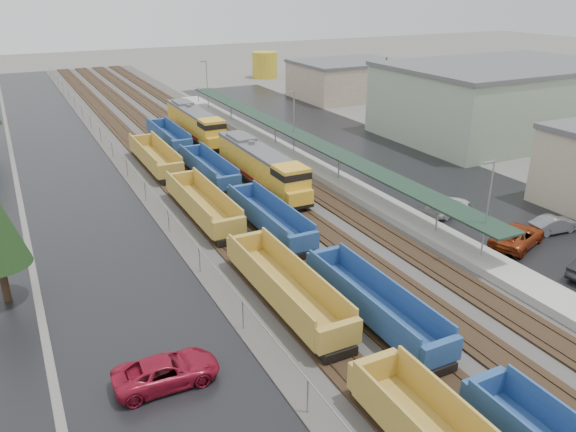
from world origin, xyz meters
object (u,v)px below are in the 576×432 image
locomotive_trail (196,123)px  parked_car_east_b (518,236)px  storage_tank (265,65)px  parked_car_east_e (554,225)px  parked_car_west_c (166,371)px  locomotive_lead (262,167)px  well_string_blue (313,255)px  parked_car_east_c (448,206)px  well_string_yellow (285,288)px

locomotive_trail → parked_car_east_b: (12.34, -42.57, -1.41)m
storage_tank → parked_car_east_e: storage_tank is taller
parked_car_west_c → storage_tank: bearing=-26.3°
locomotive_lead → parked_car_west_c: bearing=-123.8°
parked_car_west_c → locomotive_lead: bearing=-32.5°
locomotive_lead → storage_tank: size_ratio=3.31×
well_string_blue → parked_car_east_b: size_ratio=15.07×
locomotive_trail → parked_car_east_c: bearing=-70.9°
locomotive_lead → locomotive_trail: 21.00m
locomotive_trail → parked_car_east_e: bearing=-68.0°
locomotive_lead → parked_car_east_e: 27.18m
well_string_yellow → storage_tank: 94.36m
parked_car_east_c → parked_car_west_c: bearing=97.0°
well_string_blue → parked_car_west_c: 15.00m
parked_car_east_b → locomotive_trail: bearing=-4.4°
storage_tank → parked_car_east_c: storage_tank is taller
locomotive_trail → parked_car_west_c: bearing=-110.1°
locomotive_lead → locomotive_trail: size_ratio=1.00×
parked_car_east_b → parked_car_east_e: parked_car_east_b is taller
well_string_yellow → parked_car_west_c: 9.84m
well_string_blue → parked_car_west_c: (-12.93, -7.60, -0.38)m
locomotive_lead → parked_car_west_c: size_ratio=3.33×
well_string_blue → parked_car_east_c: well_string_blue is taller
locomotive_trail → locomotive_lead: bearing=-90.0°
locomotive_trail → storage_tank: (30.30, 44.03, 0.52)m
well_string_blue → parked_car_east_e: bearing=-9.2°
well_string_yellow → parked_car_east_e: well_string_yellow is taller
locomotive_trail → well_string_blue: (-4.00, -38.71, -1.08)m
storage_tank → parked_car_east_b: bearing=-101.7°
parked_car_east_c → storage_tank: bearing=-27.5°
parked_car_east_b → parked_car_east_e: bearing=-105.0°
well_string_yellow → locomotive_trail: bearing=79.3°
locomotive_lead → storage_tank: (30.30, 65.03, 0.52)m
well_string_blue → storage_tank: size_ratio=16.09×
locomotive_trail → parked_car_west_c: 49.33m
storage_tank → parked_car_east_c: 81.04m
parked_car_east_b → storage_tank: bearing=-32.3°
parked_car_west_c → parked_car_east_c: 31.15m
parked_car_east_b → well_string_yellow: bearing=68.4°
storage_tank → parked_car_east_c: (-18.24, -78.93, -1.97)m
locomotive_lead → parked_car_east_b: 24.89m
storage_tank → parked_car_east_b: 88.47m
locomotive_trail → parked_car_east_e: 45.45m
well_string_yellow → parked_car_east_c: (20.06, 7.29, -0.44)m
well_string_blue → locomotive_lead: bearing=77.3°
storage_tank → parked_car_east_b: (-17.96, -86.60, -1.93)m
well_string_blue → well_string_yellow: bearing=-138.9°
well_string_yellow → parked_car_east_c: bearing=20.0°
well_string_blue → parked_car_east_c: (16.06, 3.80, -0.37)m
locomotive_trail → storage_tank: 53.45m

